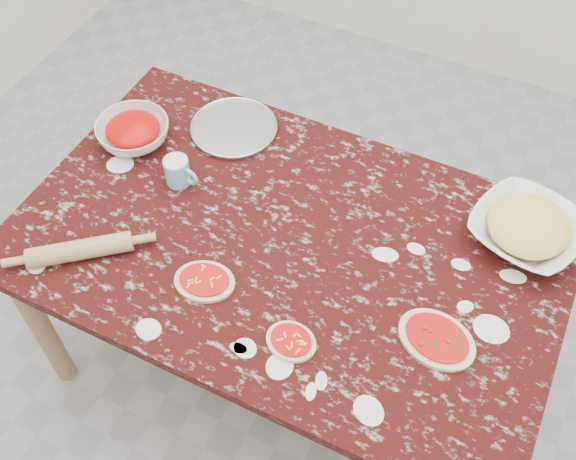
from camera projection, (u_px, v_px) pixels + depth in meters
The scene contains 10 objects.
ground at pixel (288, 358), 2.57m from camera, with size 4.00×4.00×0.00m, color gray.
worktable at pixel (288, 257), 2.04m from camera, with size 1.60×1.00×0.75m.
pizza_tray at pixel (234, 128), 2.26m from camera, with size 0.29×0.29×0.01m, color #B2B2B7.
sauce_bowl at pixel (134, 133), 2.20m from camera, with size 0.24×0.24×0.07m, color white.
cheese_bowl at pixel (526, 231), 1.95m from camera, with size 0.31×0.31×0.08m, color white.
flour_mug at pixel (178, 171), 2.08m from camera, with size 0.12×0.08×0.09m.
pizza_left at pixel (205, 281), 1.88m from camera, with size 0.20×0.17×0.02m.
pizza_mid at pixel (291, 341), 1.76m from camera, with size 0.15×0.13×0.02m.
pizza_right at pixel (437, 339), 1.77m from camera, with size 0.25×0.21×0.02m.
rolling_pin at pixel (80, 250), 1.92m from camera, with size 0.06×0.06×0.30m, color tan.
Camera 1 is at (0.52, -1.07, 2.33)m, focal length 41.94 mm.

